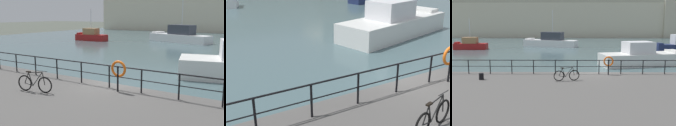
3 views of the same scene
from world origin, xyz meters
The scene contains 7 objects.
ground_plane centered at (0.00, 0.00, 0.00)m, with size 240.00×240.00×0.00m, color #4C5147.
water_basin centered at (0.00, 30.20, 0.01)m, with size 80.00×60.00×0.01m, color #476066.
moored_white_yacht centered at (-5.27, 27.90, 0.95)m, with size 10.09×5.57×6.50m.
moored_small_launch centered at (-18.10, 22.73, 0.78)m, with size 5.27×2.06×5.02m.
quay_railing centered at (1.03, -0.75, 1.45)m, with size 24.86×0.07×1.08m.
parked_bicycle centered at (-2.23, -3.06, 1.10)m, with size 1.75×0.42×0.98m.
life_ring_stand centered at (0.87, -1.03, 1.69)m, with size 0.75×0.16×1.40m.
Camera 1 is at (6.38, -10.49, 4.07)m, focal length 40.78 mm.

